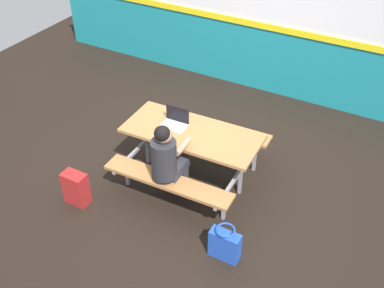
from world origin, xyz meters
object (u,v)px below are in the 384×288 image
(picnic_table_main, at_px, (192,143))
(backpack_dark, at_px, (76,188))
(laptop_silver, at_px, (175,122))
(student_nearer, at_px, (167,158))
(tote_bag_bright, at_px, (225,244))

(picnic_table_main, height_order, backpack_dark, picnic_table_main)
(picnic_table_main, height_order, laptop_silver, laptop_silver)
(student_nearer, distance_m, backpack_dark, 1.24)
(picnic_table_main, xyz_separation_m, tote_bag_bright, (0.95, -0.99, -0.38))
(student_nearer, relative_size, tote_bag_bright, 2.81)
(laptop_silver, relative_size, backpack_dark, 0.74)
(student_nearer, xyz_separation_m, backpack_dark, (-1.00, -0.53, -0.49))
(student_nearer, relative_size, laptop_silver, 3.69)
(picnic_table_main, distance_m, laptop_silver, 0.34)
(picnic_table_main, distance_m, backpack_dark, 1.53)
(tote_bag_bright, bearing_deg, backpack_dark, -177.34)
(picnic_table_main, bearing_deg, student_nearer, -92.06)
(student_nearer, bearing_deg, tote_bag_bright, -24.14)
(backpack_dark, height_order, tote_bag_bright, backpack_dark)
(backpack_dark, bearing_deg, picnic_table_main, 46.60)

